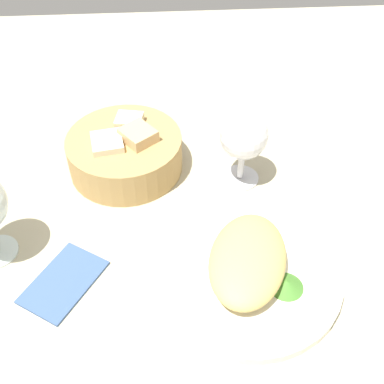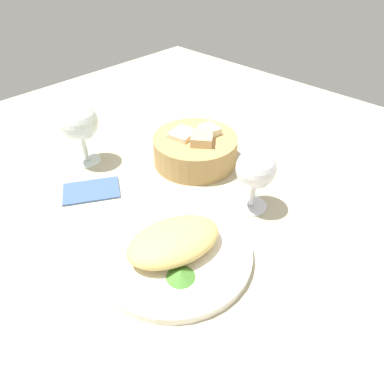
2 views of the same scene
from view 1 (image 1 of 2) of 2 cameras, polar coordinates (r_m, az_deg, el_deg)
The scene contains 7 objects.
ground_plane at distance 72.09cm, azimuth -2.33°, elevation -4.36°, with size 140.00×140.00×2.00cm, color #B5AC8D.
plate at distance 65.63cm, azimuth 6.48°, elevation -9.27°, with size 25.26×25.26×1.40cm, color white.
omelette at distance 63.48cm, azimuth 6.68°, elevation -7.86°, with size 15.56×9.86×3.96cm, color tan.
lettuce_garnish at distance 63.69cm, azimuth 11.18°, elevation -10.55°, with size 4.46×4.46×1.22cm, color #45812D.
bread_basket at distance 78.57cm, azimuth -7.74°, elevation 4.68°, with size 18.22×18.22×7.98cm.
wine_glass_near at distance 73.08cm, azimuth 6.20°, elevation 6.27°, with size 7.26×7.26×12.35cm.
folded_napkin at distance 66.88cm, azimuth -14.72°, elevation -10.05°, with size 11.00×7.00×0.80cm, color #3D5A8A.
Camera 1 is at (-46.87, 0.15, 53.78)cm, focal length 45.48 mm.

